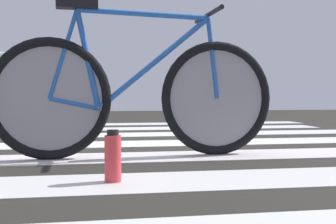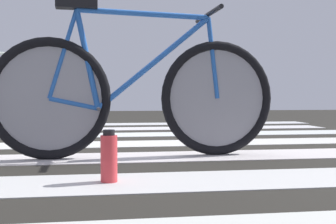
{
  "view_description": "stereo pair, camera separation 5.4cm",
  "coord_description": "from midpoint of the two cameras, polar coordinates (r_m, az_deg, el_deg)",
  "views": [
    {
      "loc": [
        -0.13,
        -3.53,
        0.4
      ],
      "look_at": [
        0.32,
        -0.85,
        0.29
      ],
      "focal_mm": 46.72,
      "sensor_mm": 36.0,
      "label": 1
    },
    {
      "loc": [
        -0.08,
        -3.53,
        0.4
      ],
      "look_at": [
        0.32,
        -0.85,
        0.29
      ],
      "focal_mm": 46.72,
      "sensor_mm": 36.0,
      "label": 2
    }
  ],
  "objects": [
    {
      "name": "water_bottle",
      "position": [
        1.91,
        -8.01,
        -5.92
      ],
      "size": [
        0.07,
        0.07,
        0.23
      ],
      "color": "#D1363B",
      "rests_on": "ground"
    },
    {
      "name": "bicycle_2_of_2",
      "position": [
        5.51,
        -20.96,
        2.14
      ],
      "size": [
        1.74,
        0.52,
        0.93
      ],
      "rotation": [
        0.0,
        0.0,
        -0.01
      ],
      "color": "black",
      "rests_on": "ground"
    },
    {
      "name": "crosswalk_markings",
      "position": [
        3.4,
        -7.89,
        -4.17
      ],
      "size": [
        5.46,
        5.02,
        0.0
      ],
      "color": "beige",
      "rests_on": "ground"
    },
    {
      "name": "bicycle_1_of_2",
      "position": [
        2.65,
        -4.78,
        2.36
      ],
      "size": [
        1.74,
        0.52,
        0.93
      ],
      "rotation": [
        0.0,
        0.0,
        0.05
      ],
      "color": "black",
      "rests_on": "ground"
    },
    {
      "name": "ground",
      "position": [
        3.55,
        -7.92,
        -4.09
      ],
      "size": [
        18.0,
        14.0,
        0.02
      ],
      "color": "black"
    }
  ]
}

